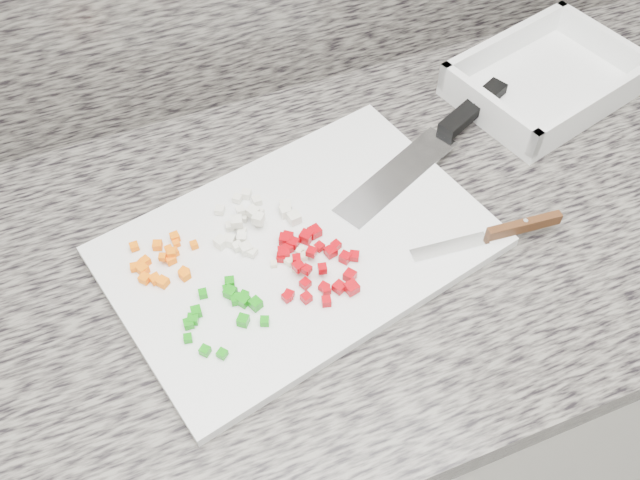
{
  "coord_description": "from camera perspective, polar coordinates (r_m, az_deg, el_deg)",
  "views": [
    {
      "loc": [
        -0.19,
        0.93,
        1.61
      ],
      "look_at": [
        0.0,
        1.42,
        0.94
      ],
      "focal_mm": 40.0,
      "sensor_mm": 36.0,
      "label": 1
    }
  ],
  "objects": [
    {
      "name": "tray",
      "position": [
        1.14,
        17.59,
        11.95
      ],
      "size": [
        0.3,
        0.25,
        0.05
      ],
      "rotation": [
        0.0,
        0.0,
        0.26
      ],
      "color": "silver",
      "rests_on": "countertop"
    },
    {
      "name": "red_pepper_pile",
      "position": [
        0.85,
        -0.53,
        -1.72
      ],
      "size": [
        0.11,
        0.12,
        0.02
      ],
      "color": "#A2020A",
      "rests_on": "cutting_board"
    },
    {
      "name": "chef_knife",
      "position": [
        1.02,
        10.22,
        8.65
      ],
      "size": [
        0.33,
        0.18,
        0.02
      ],
      "rotation": [
        0.0,
        0.0,
        0.44
      ],
      "color": "white",
      "rests_on": "cutting_board"
    },
    {
      "name": "countertop",
      "position": [
        0.91,
        -0.79,
        -1.1
      ],
      "size": [
        3.96,
        0.64,
        0.04
      ],
      "primitive_type": "cube",
      "color": "#625E56",
      "rests_on": "cabinet"
    },
    {
      "name": "cutting_board",
      "position": [
        0.88,
        -1.69,
        -0.54
      ],
      "size": [
        0.51,
        0.4,
        0.02
      ],
      "primitive_type": "cube",
      "rotation": [
        0.0,
        0.0,
        0.23
      ],
      "color": "silver",
      "rests_on": "countertop"
    },
    {
      "name": "onion_pile",
      "position": [
        0.89,
        -5.43,
        1.45
      ],
      "size": [
        0.11,
        0.11,
        0.02
      ],
      "color": "silver",
      "rests_on": "cutting_board"
    },
    {
      "name": "cabinet",
      "position": [
        1.3,
        -0.56,
        -13.09
      ],
      "size": [
        3.92,
        0.62,
        0.86
      ],
      "primitive_type": "cube",
      "color": "silver",
      "rests_on": "ground"
    },
    {
      "name": "green_pepper_pile",
      "position": [
        0.82,
        -7.52,
        -5.58
      ],
      "size": [
        0.1,
        0.1,
        0.01
      ],
      "color": "#0F840C",
      "rests_on": "cutting_board"
    },
    {
      "name": "carrot_pile",
      "position": [
        0.87,
        -12.63,
        -1.74
      ],
      "size": [
        0.09,
        0.08,
        0.02
      ],
      "color": "#FF6D05",
      "rests_on": "cutting_board"
    },
    {
      "name": "paring_knife",
      "position": [
        0.91,
        14.6,
        0.7
      ],
      "size": [
        0.2,
        0.03,
        0.02
      ],
      "rotation": [
        0.0,
        0.0,
        -0.09
      ],
      "color": "white",
      "rests_on": "cutting_board"
    },
    {
      "name": "garlic_pile",
      "position": [
        0.86,
        -1.78,
        -1.4
      ],
      "size": [
        0.06,
        0.03,
        0.01
      ],
      "color": "#F1E7BA",
      "rests_on": "cutting_board"
    }
  ]
}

